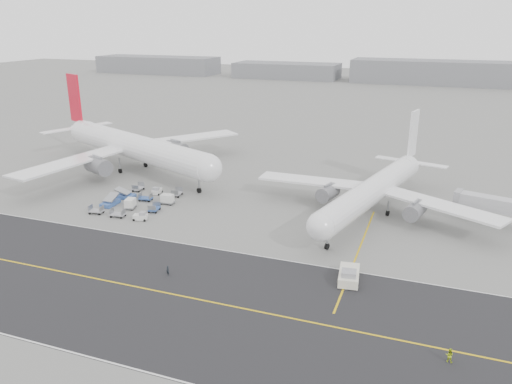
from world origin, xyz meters
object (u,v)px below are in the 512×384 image
(airliner_b, at_px, (375,189))
(jet_bridge, at_px, (498,206))
(pushback_tug, at_px, (349,275))
(ground_crew_a, at_px, (168,271))
(ground_crew_b, at_px, (449,355))
(airliner_a, at_px, (132,146))

(airliner_b, xyz_separation_m, jet_bridge, (22.71, 0.63, -0.97))
(airliner_b, height_order, pushback_tug, airliner_b)
(jet_bridge, distance_m, ground_crew_a, 61.93)
(jet_bridge, bearing_deg, ground_crew_b, -85.99)
(jet_bridge, height_order, ground_crew_b, jet_bridge)
(airliner_a, distance_m, airliner_b, 63.48)
(ground_crew_a, xyz_separation_m, ground_crew_b, (40.55, -6.91, 0.08))
(ground_crew_a, height_order, ground_crew_b, ground_crew_b)
(airliner_a, bearing_deg, ground_crew_a, -118.45)
(pushback_tug, height_order, ground_crew_b, pushback_tug)
(jet_bridge, height_order, ground_crew_a, jet_bridge)
(airliner_b, distance_m, jet_bridge, 22.74)
(airliner_b, xyz_separation_m, ground_crew_b, (14.62, -44.47, -4.25))
(ground_crew_b, bearing_deg, pushback_tug, -39.91)
(airliner_a, xyz_separation_m, pushback_tug, (63.21, -39.11, -5.60))
(jet_bridge, bearing_deg, pushback_tug, -112.13)
(ground_crew_b, bearing_deg, ground_crew_a, -3.32)
(airliner_a, relative_size, pushback_tug, 7.64)
(jet_bridge, bearing_deg, ground_crew_a, -127.69)
(pushback_tug, relative_size, ground_crew_a, 5.10)
(airliner_b, distance_m, ground_crew_b, 47.01)
(ground_crew_a, relative_size, ground_crew_b, 0.90)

